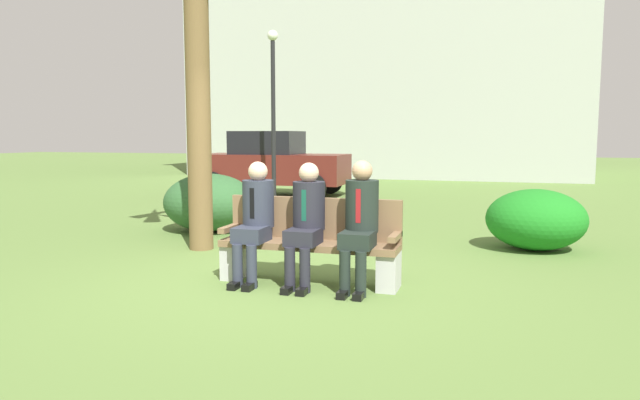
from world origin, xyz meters
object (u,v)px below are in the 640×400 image
at_px(shrub_near_bench, 210,202).
at_px(street_lamp, 273,100).
at_px(park_bench, 311,243).
at_px(seated_man_left, 255,215).
at_px(shrub_mid_lawn, 536,220).
at_px(parked_car_near, 272,163).
at_px(building_backdrop, 393,46).
at_px(seated_man_right, 360,218).
at_px(seated_man_middle, 306,217).

relative_size(shrub_near_bench, street_lamp, 0.38).
distance_m(park_bench, seated_man_left, 0.67).
xyz_separation_m(shrub_mid_lawn, street_lamp, (-5.50, 4.19, 1.97)).
xyz_separation_m(shrub_near_bench, street_lamp, (-0.48, 4.09, 1.92)).
relative_size(shrub_near_bench, parked_car_near, 0.39).
relative_size(seated_man_left, street_lamp, 0.33).
height_order(park_bench, street_lamp, street_lamp).
height_order(shrub_mid_lawn, building_backdrop, building_backdrop).
bearing_deg(parked_car_near, street_lamp, -66.67).
relative_size(shrub_near_bench, shrub_mid_lawn, 1.13).
bearing_deg(seated_man_right, street_lamp, 117.91).
distance_m(shrub_mid_lawn, building_backdrop, 17.99).
bearing_deg(seated_man_right, shrub_mid_lawn, 55.84).
bearing_deg(street_lamp, building_backdrop, 87.25).
bearing_deg(parked_car_near, shrub_near_bench, -78.26).
distance_m(seated_man_middle, parked_car_near, 9.38).
bearing_deg(park_bench, seated_man_left, -167.71).
height_order(street_lamp, building_backdrop, building_backdrop).
height_order(seated_man_right, parked_car_near, parked_car_near).
height_order(seated_man_left, shrub_mid_lawn, seated_man_left).
bearing_deg(street_lamp, shrub_mid_lawn, -37.26).
xyz_separation_m(seated_man_left, building_backdrop, (-1.91, 19.31, 4.62)).
xyz_separation_m(seated_man_left, parked_car_near, (-3.23, 8.58, 0.12)).
bearing_deg(shrub_near_bench, shrub_mid_lawn, -1.14).
height_order(seated_man_middle, seated_man_right, seated_man_right).
relative_size(seated_man_left, seated_man_middle, 1.00).
xyz_separation_m(seated_man_left, seated_man_right, (1.15, 0.00, 0.01)).
xyz_separation_m(shrub_near_bench, building_backdrop, (0.12, 16.49, 4.87)).
distance_m(shrub_mid_lawn, street_lamp, 7.19).
bearing_deg(seated_man_right, seated_man_middle, -179.72).
relative_size(shrub_mid_lawn, building_backdrop, 0.09).
distance_m(seated_man_right, parked_car_near, 9.63).
xyz_separation_m(seated_man_left, shrub_mid_lawn, (2.99, 2.72, -0.30)).
bearing_deg(seated_man_middle, building_backdrop, 97.35).
xyz_separation_m(seated_man_middle, street_lamp, (-3.09, 6.91, 1.67)).
bearing_deg(shrub_near_bench, seated_man_right, -41.57).
xyz_separation_m(seated_man_middle, building_backdrop, (-2.49, 19.31, 4.62)).
xyz_separation_m(seated_man_left, seated_man_middle, (0.58, -0.00, -0.00)).
xyz_separation_m(shrub_mid_lawn, parked_car_near, (-6.22, 5.85, 0.42)).
relative_size(seated_man_right, shrub_mid_lawn, 0.98).
distance_m(shrub_near_bench, building_backdrop, 17.19).
bearing_deg(shrub_near_bench, building_backdrop, 89.59).
relative_size(seated_man_middle, seated_man_right, 0.98).
height_order(seated_man_left, seated_man_right, seated_man_right).
xyz_separation_m(park_bench, building_backdrop, (-2.50, 19.18, 4.92)).
distance_m(seated_man_middle, building_backdrop, 20.01).
bearing_deg(shrub_mid_lawn, seated_man_middle, -131.60).
height_order(parked_car_near, street_lamp, street_lamp).
height_order(seated_man_middle, shrub_mid_lawn, seated_man_middle).
bearing_deg(parked_car_near, seated_man_left, -69.37).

